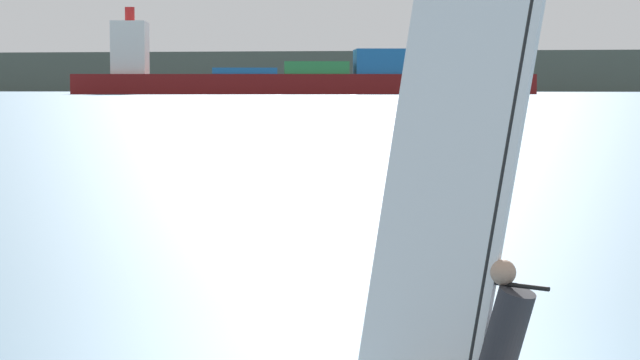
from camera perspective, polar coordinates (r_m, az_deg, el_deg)
ground_plane at (r=13.92m, az=1.26°, el=-7.49°), size 4000.00×4000.00×0.00m
windsurfer at (r=11.17m, az=7.38°, el=-4.40°), size 2.77×2.11×4.45m
cargo_ship at (r=543.22m, az=-0.76°, el=4.57°), size 191.82×56.20×35.89m
distant_headland at (r=1112.97m, az=-3.16°, el=4.65°), size 837.27×434.43×27.84m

